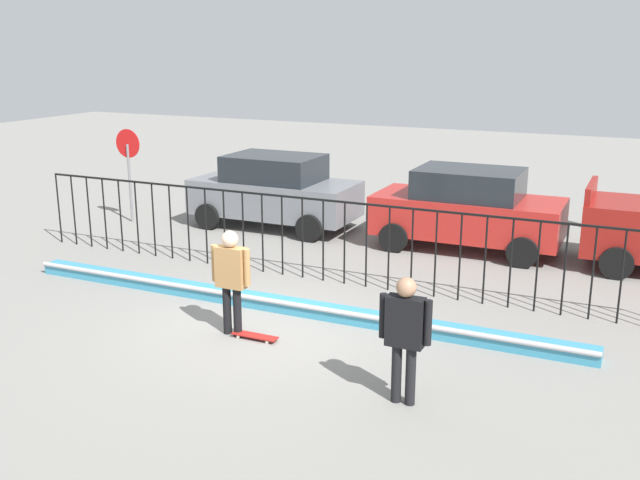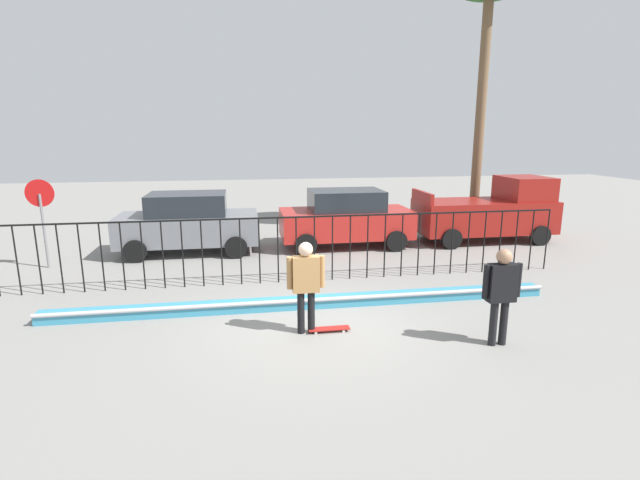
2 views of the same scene
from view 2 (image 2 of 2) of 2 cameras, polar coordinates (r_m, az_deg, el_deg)
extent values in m
plane|color=gray|center=(9.64, -0.81, -10.12)|extent=(60.00, 60.00, 0.00)
cube|color=teal|center=(10.50, -1.63, -7.50)|extent=(11.00, 0.36, 0.22)
cylinder|color=#B2B2B7|center=(10.29, -1.49, -7.27)|extent=(11.00, 0.09, 0.09)
cylinder|color=black|center=(13.07, -32.65, -2.08)|extent=(0.04, 0.04, 1.70)
cylinder|color=black|center=(12.89, -30.75, -2.04)|extent=(0.04, 0.04, 1.70)
cylinder|color=black|center=(12.73, -28.80, -1.99)|extent=(0.04, 0.04, 1.70)
cylinder|color=black|center=(12.58, -26.79, -1.93)|extent=(0.04, 0.04, 1.70)
cylinder|color=black|center=(12.44, -24.74, -1.87)|extent=(0.04, 0.04, 1.70)
cylinder|color=black|center=(12.33, -22.65, -1.81)|extent=(0.04, 0.04, 1.70)
cylinder|color=black|center=(12.23, -20.53, -1.75)|extent=(0.04, 0.04, 1.70)
cylinder|color=black|center=(12.14, -18.37, -1.68)|extent=(0.04, 0.04, 1.70)
cylinder|color=black|center=(12.08, -16.18, -1.61)|extent=(0.04, 0.04, 1.70)
cylinder|color=black|center=(12.03, -13.98, -1.53)|extent=(0.04, 0.04, 1.70)
cylinder|color=black|center=(12.00, -11.76, -1.46)|extent=(0.04, 0.04, 1.70)
cylinder|color=black|center=(11.99, -9.53, -1.38)|extent=(0.04, 0.04, 1.70)
cylinder|color=black|center=(11.99, -7.30, -1.29)|extent=(0.04, 0.04, 1.70)
cylinder|color=black|center=(12.02, -5.08, -1.21)|extent=(0.04, 0.04, 1.70)
cylinder|color=black|center=(12.06, -2.86, -1.13)|extent=(0.04, 0.04, 1.70)
cylinder|color=black|center=(12.12, -0.67, -1.04)|extent=(0.04, 0.04, 1.70)
cylinder|color=black|center=(12.20, 1.50, -0.95)|extent=(0.04, 0.04, 1.70)
cylinder|color=black|center=(12.29, 3.63, -0.87)|extent=(0.04, 0.04, 1.70)
cylinder|color=black|center=(12.40, 5.73, -0.78)|extent=(0.04, 0.04, 1.70)
cylinder|color=black|center=(12.53, 7.80, -0.69)|extent=(0.04, 0.04, 1.70)
cylinder|color=black|center=(12.67, 9.81, -0.61)|extent=(0.04, 0.04, 1.70)
cylinder|color=black|center=(12.83, 11.78, -0.53)|extent=(0.04, 0.04, 1.70)
cylinder|color=black|center=(13.01, 13.70, -0.44)|extent=(0.04, 0.04, 1.70)
cylinder|color=black|center=(13.20, 15.57, -0.36)|extent=(0.04, 0.04, 1.70)
cylinder|color=black|center=(13.40, 17.38, -0.28)|extent=(0.04, 0.04, 1.70)
cylinder|color=black|center=(13.61, 19.13, -0.21)|extent=(0.04, 0.04, 1.70)
cylinder|color=black|center=(13.84, 20.83, -0.13)|extent=(0.04, 0.04, 1.70)
cylinder|color=black|center=(14.08, 22.48, -0.06)|extent=(0.04, 0.04, 1.70)
cylinder|color=black|center=(14.33, 24.06, 0.01)|extent=(0.04, 0.04, 1.70)
cylinder|color=black|center=(14.59, 25.59, 0.07)|extent=(0.04, 0.04, 1.70)
cube|color=black|center=(11.89, -2.91, 2.76)|extent=(14.00, 0.04, 0.04)
cylinder|color=black|center=(9.12, -2.30, -8.69)|extent=(0.14, 0.14, 0.83)
cylinder|color=black|center=(9.14, -1.06, -8.62)|extent=(0.14, 0.14, 0.83)
cube|color=#A87A47|center=(8.88, -1.71, -4.12)|extent=(0.50, 0.22, 0.68)
sphere|color=beige|center=(8.75, -1.73, -1.13)|extent=(0.27, 0.27, 0.27)
cylinder|color=#A87A47|center=(8.83, -3.69, -3.98)|extent=(0.11, 0.11, 0.61)
cylinder|color=#A87A47|center=(8.91, 0.24, -3.80)|extent=(0.11, 0.11, 0.61)
cube|color=#A51E19|center=(9.30, 1.10, -10.59)|extent=(0.80, 0.20, 0.02)
cylinder|color=silver|center=(9.43, 2.65, -10.49)|extent=(0.05, 0.03, 0.05)
cylinder|color=silver|center=(9.29, 2.85, -10.85)|extent=(0.05, 0.03, 0.05)
cylinder|color=silver|center=(9.34, -0.65, -10.72)|extent=(0.05, 0.03, 0.05)
cylinder|color=silver|center=(9.20, -0.50, -11.09)|extent=(0.05, 0.03, 0.05)
cylinder|color=black|center=(9.16, 20.10, -9.39)|extent=(0.14, 0.14, 0.83)
cylinder|color=black|center=(9.26, 21.19, -9.24)|extent=(0.14, 0.14, 0.83)
cube|color=black|center=(8.97, 21.03, -4.82)|extent=(0.50, 0.22, 0.68)
sphere|color=#A87A5B|center=(8.84, 21.28, -1.87)|extent=(0.27, 0.27, 0.27)
cylinder|color=black|center=(8.81, 19.32, -4.75)|extent=(0.11, 0.11, 0.61)
cylinder|color=black|center=(9.11, 22.72, -4.45)|extent=(0.11, 0.11, 0.61)
cube|color=slate|center=(15.55, -15.49, 1.37)|extent=(4.30, 1.90, 0.90)
cube|color=#1E2328|center=(15.42, -15.66, 4.21)|extent=(2.37, 1.71, 0.66)
cylinder|color=black|center=(16.48, -10.01, 0.68)|extent=(0.68, 0.22, 0.68)
cylinder|color=black|center=(14.62, -10.05, -0.87)|extent=(0.68, 0.22, 0.68)
cylinder|color=black|center=(16.77, -20.04, 0.30)|extent=(0.68, 0.22, 0.68)
cylinder|color=black|center=(14.96, -21.32, -1.26)|extent=(0.68, 0.22, 0.68)
cube|color=#B2231E|center=(15.84, 3.10, 2.03)|extent=(4.30, 1.90, 0.90)
cube|color=#1E2328|center=(15.71, 3.13, 4.83)|extent=(2.37, 1.71, 0.66)
cylinder|color=black|center=(17.19, 7.16, 1.29)|extent=(0.68, 0.22, 0.68)
cylinder|color=black|center=(15.42, 9.15, -0.12)|extent=(0.68, 0.22, 0.68)
cylinder|color=black|center=(16.61, -2.56, 0.96)|extent=(0.68, 0.22, 0.68)
cylinder|color=black|center=(14.77, -1.67, -0.54)|extent=(0.68, 0.22, 0.68)
cube|color=maroon|center=(17.57, 19.07, 2.75)|extent=(4.70, 1.90, 1.10)
cube|color=maroon|center=(18.18, 23.34, 5.75)|extent=(1.50, 1.75, 0.80)
cube|color=maroon|center=(16.50, 12.21, 5.12)|extent=(0.12, 1.75, 0.36)
cylinder|color=black|center=(19.27, 21.81, 1.71)|extent=(0.68, 0.22, 0.68)
cylinder|color=black|center=(17.70, 24.95, 0.51)|extent=(0.68, 0.22, 0.68)
cylinder|color=black|center=(17.83, 12.98, 1.47)|extent=(0.68, 0.22, 0.68)
cylinder|color=black|center=(16.13, 15.51, 0.14)|extent=(0.68, 0.22, 0.68)
cylinder|color=slate|center=(15.32, -30.22, 0.91)|extent=(0.07, 0.07, 2.10)
cylinder|color=red|center=(15.19, -30.65, 4.87)|extent=(0.76, 0.02, 0.76)
cylinder|color=brown|center=(19.06, 18.67, 13.35)|extent=(0.36, 0.36, 8.28)
camera|label=1|loc=(7.36, 91.99, 7.20)|focal=40.85mm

